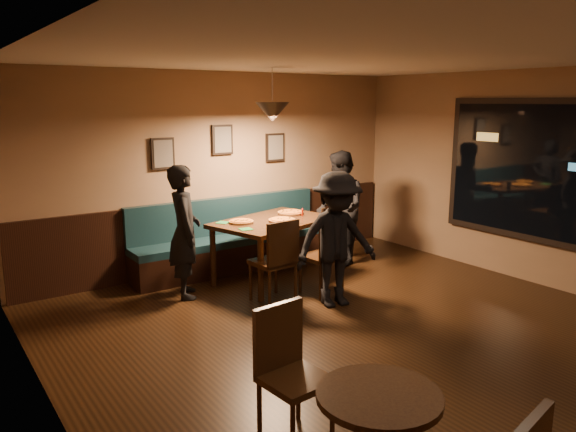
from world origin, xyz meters
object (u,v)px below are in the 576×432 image
object	(u,v)px
soda_glass	(323,213)
diner_left	(185,232)
diner_right	(340,208)
booth_bench	(234,236)
chair_near_right	(322,255)
dining_table	(273,250)
chair_near_left	(273,260)
tabasco_bottle	(302,212)
diner_front	(336,240)
cafe_chair_far	(296,377)

from	to	relation	value
soda_glass	diner_left	bearing A→B (deg)	168.31
soda_glass	diner_right	bearing A→B (deg)	31.71
diner_right	soda_glass	bearing A→B (deg)	-41.57
booth_bench	chair_near_right	world-z (taller)	booth_bench
dining_table	chair_near_left	world-z (taller)	chair_near_left
chair_near_left	tabasco_bottle	xyz separation A→B (m)	(0.91, 0.64, 0.38)
diner_left	soda_glass	world-z (taller)	diner_left
booth_bench	diner_right	bearing A→B (deg)	-23.82
chair_near_right	tabasco_bottle	xyz separation A→B (m)	(0.26, 0.76, 0.40)
booth_bench	chair_near_right	xyz separation A→B (m)	(0.41, -1.51, -0.00)
diner_right	tabasco_bottle	world-z (taller)	diner_right
soda_glass	booth_bench	bearing A→B (deg)	129.01
dining_table	chair_near_left	distance (m)	0.80
diner_front	soda_glass	size ratio (longest dim) A/B	11.83
diner_right	dining_table	bearing A→B (deg)	-68.64
chair_near_left	diner_right	world-z (taller)	diner_right
diner_front	chair_near_left	bearing A→B (deg)	145.32
booth_bench	soda_glass	size ratio (longest dim) A/B	22.16
soda_glass	cafe_chair_far	size ratio (longest dim) A/B	0.14
chair_near_left	chair_near_right	xyz separation A→B (m)	(0.66, -0.11, -0.01)
booth_bench	diner_left	size ratio (longest dim) A/B	1.82
chair_near_right	tabasco_bottle	world-z (taller)	chair_near_right
diner_left	diner_right	size ratio (longest dim) A/B	0.98
dining_table	soda_glass	xyz separation A→B (m)	(0.63, -0.28, 0.49)
booth_bench	tabasco_bottle	distance (m)	1.08
booth_bench	cafe_chair_far	distance (m)	4.19
chair_near_right	diner_left	bearing A→B (deg)	143.36
dining_table	diner_right	xyz separation A→B (m)	(1.25, 0.10, 0.42)
chair_near_right	diner_front	world-z (taller)	diner_front
diner_left	tabasco_bottle	world-z (taller)	diner_left
tabasco_bottle	cafe_chair_far	xyz separation A→B (m)	(-2.33, -3.09, -0.41)
dining_table	cafe_chair_far	distance (m)	3.63
booth_bench	tabasco_bottle	bearing A→B (deg)	-48.74
dining_table	chair_near_left	bearing A→B (deg)	-138.68
diner_right	soda_glass	xyz separation A→B (m)	(-0.62, -0.38, 0.06)
booth_bench	chair_near_left	bearing A→B (deg)	-100.08
chair_near_right	cafe_chair_far	xyz separation A→B (m)	(-2.08, -2.34, -0.01)
diner_front	cafe_chair_far	distance (m)	2.75
diner_left	cafe_chair_far	size ratio (longest dim) A/B	1.69
diner_left	cafe_chair_far	world-z (taller)	diner_left
diner_left	chair_near_left	bearing A→B (deg)	-115.26
diner_left	dining_table	bearing A→B (deg)	-75.79
soda_glass	tabasco_bottle	xyz separation A→B (m)	(-0.16, 0.26, -0.01)
dining_table	tabasco_bottle	world-z (taller)	tabasco_bottle
dining_table	diner_left	distance (m)	1.29
diner_front	dining_table	bearing A→B (deg)	104.94
diner_right	soda_glass	distance (m)	0.73
diner_right	soda_glass	size ratio (longest dim) A/B	12.43
booth_bench	diner_front	world-z (taller)	diner_front
dining_table	soda_glass	distance (m)	0.85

